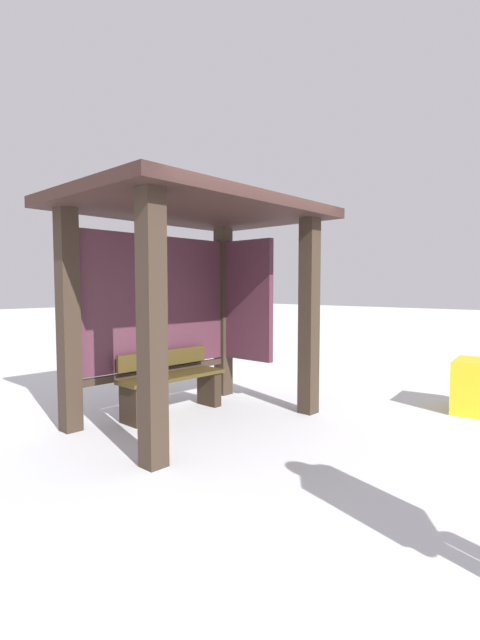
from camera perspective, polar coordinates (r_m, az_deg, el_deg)
name	(u,v)px	position (r m, az deg, el deg)	size (l,w,h in m)	color
ground_plane	(197,421)	(5.45, -5.28, -12.32)	(60.00, 60.00, 0.00)	silver
bus_shelter	(192,262)	(5.41, -5.91, 7.15)	(2.90, 2.05, 2.47)	#382B21
bench_left_inside	(172,384)	(5.69, -8.41, -7.77)	(1.38, 0.39, 0.76)	#443617
grit_bin	(479,386)	(6.42, 27.46, -7.30)	(0.70, 0.56, 0.64)	yellow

